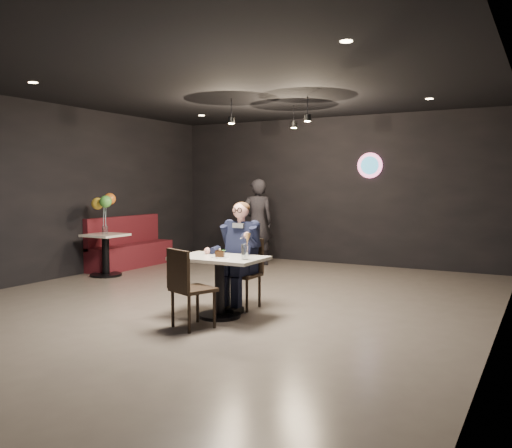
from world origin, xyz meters
The scene contains 17 objects.
floor centered at (0.00, 0.00, 0.00)m, with size 9.00×9.00×0.00m, color #6D635B.
wall_sign centered at (0.80, 4.47, 2.00)m, with size 0.50×0.06×0.50m, color pink, non-canonical shape.
pendant_lights centered at (0.00, 2.00, 2.88)m, with size 1.40×1.20×0.36m, color black.
main_table centered at (0.43, -0.50, 0.38)m, with size 1.10×0.70×0.75m, color white.
chair_far centered at (0.43, 0.05, 0.46)m, with size 0.42×0.46×0.92m, color black.
chair_near centered at (0.43, -1.05, 0.46)m, with size 0.42×0.46×0.92m, color black.
seated_man centered at (0.43, 0.05, 0.72)m, with size 0.60×0.80×1.44m, color black.
dessert_plate centered at (0.49, -0.56, 0.76)m, with size 0.22×0.22×0.01m, color white.
cake_slice centered at (0.50, -0.59, 0.80)m, with size 0.10×0.08×0.07m, color black.
mint_leaf centered at (0.55, -0.58, 0.84)m, with size 0.06×0.04×0.01m, color #297D29.
sundae_glass centered at (0.83, -0.57, 0.84)m, with size 0.08×0.08×0.18m, color silver.
wafer_cone centered at (0.87, -0.57, 1.00)m, with size 0.06×0.06×0.13m, color #DCA95A.
booth_bench centered at (-3.25, 2.05, 0.50)m, with size 0.50×2.00×1.00m, color #4E1012.
side_table centered at (-2.95, 1.05, 0.40)m, with size 0.64×0.64×0.80m, color white.
balloon_vase centered at (-2.95, 1.05, 0.82)m, with size 0.10×0.10×0.15m, color silver.
balloon_bunch centered at (-2.95, 1.05, 1.22)m, with size 0.39×0.39×0.64m, color yellow.
passerby centered at (-1.21, 3.50, 0.87)m, with size 0.63×0.42×1.73m, color black.
Camera 1 is at (3.97, -6.05, 1.64)m, focal length 38.00 mm.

